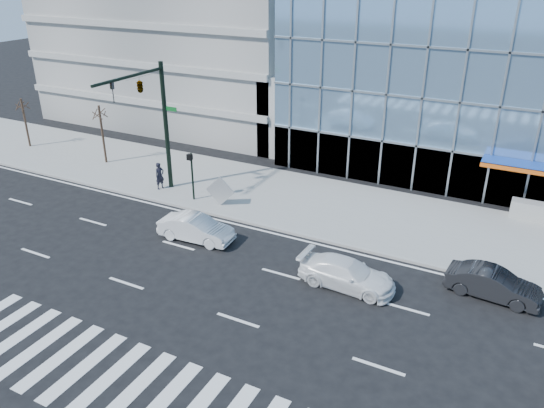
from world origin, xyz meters
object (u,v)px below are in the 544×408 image
at_px(ped_signal_post, 191,169).
at_px(dark_sedan, 493,284).
at_px(street_tree_near, 100,113).
at_px(pedestrian, 160,176).
at_px(white_sedan, 196,228).
at_px(tilted_panel, 220,191).
at_px(traffic_signal, 148,100).
at_px(white_suv, 347,274).
at_px(street_tree_far, 22,105).

bearing_deg(ped_signal_post, dark_sedan, -7.47).
bearing_deg(ped_signal_post, street_tree_near, 164.94).
height_order(dark_sedan, pedestrian, pedestrian).
relative_size(white_sedan, tilted_panel, 3.15).
xyz_separation_m(traffic_signal, dark_sedan, (20.10, -1.93, -5.50)).
xyz_separation_m(ped_signal_post, white_suv, (11.60, -4.47, -1.49)).
height_order(white_sedan, dark_sedan, white_sedan).
bearing_deg(pedestrian, street_tree_far, 97.87).
bearing_deg(street_tree_far, white_suv, -13.57).
xyz_separation_m(traffic_signal, street_tree_near, (-7.00, 2.93, -2.39)).
xyz_separation_m(ped_signal_post, street_tree_far, (-17.50, 2.56, 1.30)).
distance_m(street_tree_far, white_sedan, 21.67).
bearing_deg(street_tree_near, ped_signal_post, -15.06).
xyz_separation_m(traffic_signal, ped_signal_post, (2.50, 0.37, -4.02)).
distance_m(white_sedan, dark_sedan, 14.72).
height_order(white_suv, tilted_panel, tilted_panel).
distance_m(pedestrian, tilted_panel, 4.82).
height_order(traffic_signal, white_sedan, traffic_signal).
bearing_deg(tilted_panel, ped_signal_post, 172.14).
distance_m(street_tree_near, tilted_panel, 12.00).
bearing_deg(street_tree_near, pedestrian, -17.50).
distance_m(ped_signal_post, street_tree_far, 17.73).
height_order(traffic_signal, ped_signal_post, traffic_signal).
relative_size(street_tree_near, white_suv, 0.95).
height_order(white_suv, dark_sedan, dark_sedan).
height_order(pedestrian, tilted_panel, tilted_panel).
relative_size(ped_signal_post, tilted_panel, 2.31).
bearing_deg(pedestrian, street_tree_near, 88.49).
height_order(dark_sedan, tilted_panel, tilted_panel).
relative_size(traffic_signal, pedestrian, 4.57).
bearing_deg(tilted_panel, traffic_signal, 175.36).
distance_m(white_suv, pedestrian, 15.30).
distance_m(white_sedan, pedestrian, 7.35).
relative_size(traffic_signal, street_tree_far, 2.07).
xyz_separation_m(street_tree_near, street_tree_far, (-8.00, 0.00, -0.33)).
bearing_deg(dark_sedan, tilted_panel, 85.81).
distance_m(traffic_signal, street_tree_far, 15.53).
distance_m(white_sedan, tilted_panel, 4.20).
xyz_separation_m(street_tree_far, white_suv, (29.10, -7.03, -2.80)).
bearing_deg(traffic_signal, pedestrian, 114.29).
relative_size(ped_signal_post, dark_sedan, 0.75).
xyz_separation_m(street_tree_near, white_sedan, (12.48, -6.51, -3.10)).
xyz_separation_m(white_suv, tilted_panel, (-9.67, 4.56, 0.42)).
distance_m(street_tree_near, white_suv, 22.46).
bearing_deg(ped_signal_post, street_tree_far, 171.69).
bearing_deg(white_sedan, white_suv, -97.21).
distance_m(traffic_signal, pedestrian, 5.22).
height_order(white_suv, white_sedan, white_sedan).
xyz_separation_m(street_tree_far, dark_sedan, (35.10, -4.86, -2.79)).
xyz_separation_m(street_tree_far, tilted_panel, (19.43, -2.46, -2.38)).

